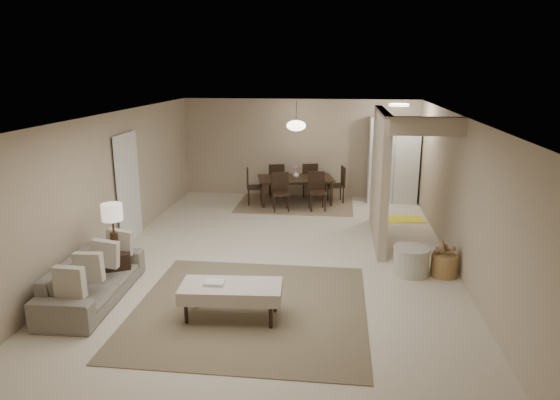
# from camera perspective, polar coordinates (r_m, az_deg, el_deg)

# --- Properties ---
(floor) EXTENTS (9.00, 9.00, 0.00)m
(floor) POSITION_cam_1_polar(r_m,az_deg,el_deg) (8.90, -0.19, -6.58)
(floor) COLOR beige
(floor) RESTS_ON ground
(ceiling) EXTENTS (9.00, 9.00, 0.00)m
(ceiling) POSITION_cam_1_polar(r_m,az_deg,el_deg) (8.32, -0.20, 9.66)
(ceiling) COLOR white
(ceiling) RESTS_ON back_wall
(back_wall) EXTENTS (6.00, 0.00, 6.00)m
(back_wall) POSITION_cam_1_polar(r_m,az_deg,el_deg) (12.92, 2.24, 5.93)
(back_wall) COLOR tan
(back_wall) RESTS_ON floor
(left_wall) EXTENTS (0.00, 9.00, 9.00)m
(left_wall) POSITION_cam_1_polar(r_m,az_deg,el_deg) (9.37, -18.74, 1.71)
(left_wall) COLOR tan
(left_wall) RESTS_ON floor
(right_wall) EXTENTS (0.00, 9.00, 9.00)m
(right_wall) POSITION_cam_1_polar(r_m,az_deg,el_deg) (8.70, 19.83, 0.64)
(right_wall) COLOR tan
(right_wall) RESTS_ON floor
(partition) EXTENTS (0.15, 2.50, 2.50)m
(partition) POSITION_cam_1_polar(r_m,az_deg,el_deg) (9.72, 11.33, 2.67)
(partition) COLOR tan
(partition) RESTS_ON floor
(doorway) EXTENTS (0.04, 0.90, 2.04)m
(doorway) POSITION_cam_1_polar(r_m,az_deg,el_deg) (9.93, -17.02, 1.21)
(doorway) COLOR black
(doorway) RESTS_ON floor
(pantry_cabinet) EXTENTS (1.20, 0.55, 2.10)m
(pantry_cabinet) POSITION_cam_1_polar(r_m,az_deg,el_deg) (12.64, 12.81, 4.46)
(pantry_cabinet) COLOR silver
(pantry_cabinet) RESTS_ON floor
(flush_light) EXTENTS (0.44, 0.44, 0.05)m
(flush_light) POSITION_cam_1_polar(r_m,az_deg,el_deg) (11.52, 13.44, 10.52)
(flush_light) COLOR white
(flush_light) RESTS_ON ceiling
(living_rug) EXTENTS (3.20, 3.20, 0.01)m
(living_rug) POSITION_cam_1_polar(r_m,az_deg,el_deg) (7.15, -3.40, -12.20)
(living_rug) COLOR brown
(living_rug) RESTS_ON floor
(sofa) EXTENTS (2.11, 0.90, 0.61)m
(sofa) POSITION_cam_1_polar(r_m,az_deg,el_deg) (7.74, -20.62, -8.58)
(sofa) COLOR gray
(sofa) RESTS_ON floor
(ottoman_bench) EXTENTS (1.38, 0.71, 0.48)m
(ottoman_bench) POSITION_cam_1_polar(r_m,az_deg,el_deg) (6.75, -5.60, -10.36)
(ottoman_bench) COLOR beige
(ottoman_bench) RESTS_ON living_rug
(side_table) EXTENTS (0.58, 0.58, 0.50)m
(side_table) POSITION_cam_1_polar(r_m,az_deg,el_deg) (8.29, -18.16, -7.17)
(side_table) COLOR black
(side_table) RESTS_ON floor
(table_lamp) EXTENTS (0.32, 0.32, 0.76)m
(table_lamp) POSITION_cam_1_polar(r_m,az_deg,el_deg) (8.03, -18.62, -1.79)
(table_lamp) COLOR #402D1B
(table_lamp) RESTS_ON side_table
(round_pouf) EXTENTS (0.58, 0.58, 0.45)m
(round_pouf) POSITION_cam_1_polar(r_m,az_deg,el_deg) (8.41, 14.75, -6.76)
(round_pouf) COLOR beige
(round_pouf) RESTS_ON floor
(wicker_basket) EXTENTS (0.55, 0.55, 0.35)m
(wicker_basket) POSITION_cam_1_polar(r_m,az_deg,el_deg) (8.52, 18.24, -7.11)
(wicker_basket) COLOR olive
(wicker_basket) RESTS_ON floor
(dining_rug) EXTENTS (2.80, 2.10, 0.01)m
(dining_rug) POSITION_cam_1_polar(r_m,az_deg,el_deg) (12.39, 1.79, -0.34)
(dining_rug) COLOR #856C52
(dining_rug) RESTS_ON floor
(dining_table) EXTENTS (2.00, 1.37, 0.64)m
(dining_table) POSITION_cam_1_polar(r_m,az_deg,el_deg) (12.31, 1.80, 1.08)
(dining_table) COLOR black
(dining_table) RESTS_ON dining_rug
(dining_chairs) EXTENTS (2.43, 1.96, 0.90)m
(dining_chairs) POSITION_cam_1_polar(r_m,az_deg,el_deg) (12.28, 1.80, 1.66)
(dining_chairs) COLOR black
(dining_chairs) RESTS_ON dining_rug
(vase) EXTENTS (0.20, 0.20, 0.16)m
(vase) POSITION_cam_1_polar(r_m,az_deg,el_deg) (12.22, 1.81, 2.91)
(vase) COLOR white
(vase) RESTS_ON dining_table
(yellow_mat) EXTENTS (0.93, 0.65, 0.01)m
(yellow_mat) POSITION_cam_1_polar(r_m,az_deg,el_deg) (11.38, 13.99, -2.17)
(yellow_mat) COLOR yellow
(yellow_mat) RESTS_ON floor
(pendant_light) EXTENTS (0.46, 0.46, 0.71)m
(pendant_light) POSITION_cam_1_polar(r_m,az_deg,el_deg) (12.03, 1.86, 8.50)
(pendant_light) COLOR #402D1B
(pendant_light) RESTS_ON ceiling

